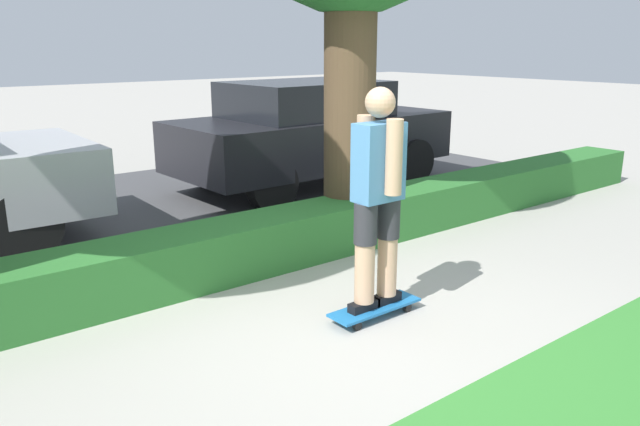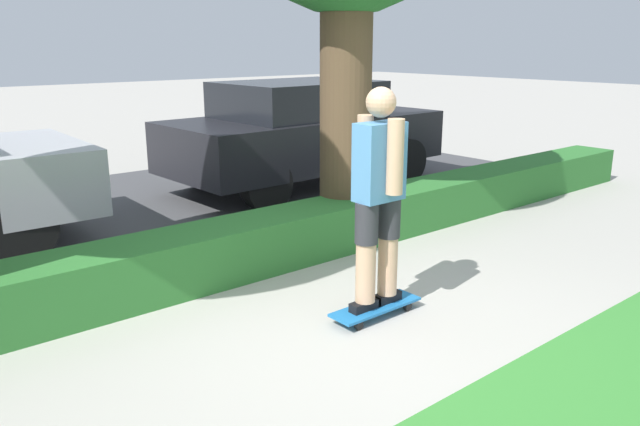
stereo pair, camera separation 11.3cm
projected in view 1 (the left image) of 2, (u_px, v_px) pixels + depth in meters
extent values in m
plane|color=#ADA89E|center=(359.00, 331.00, 4.63)|extent=(60.00, 60.00, 0.00)
cube|color=#474749|center=(135.00, 213.00, 7.80)|extent=(13.02, 5.00, 0.01)
cube|color=#2D702D|center=(244.00, 246.00, 5.77)|extent=(13.02, 0.60, 0.49)
cube|color=#1E6BAD|center=(375.00, 307.00, 4.85)|extent=(0.79, 0.24, 0.02)
cylinder|color=black|center=(407.00, 307.00, 4.95)|extent=(0.07, 0.04, 0.07)
cylinder|color=black|center=(391.00, 300.00, 5.09)|extent=(0.07, 0.04, 0.07)
cylinder|color=black|center=(357.00, 326.00, 4.63)|extent=(0.07, 0.04, 0.07)
cylinder|color=black|center=(341.00, 318.00, 4.77)|extent=(0.07, 0.04, 0.07)
cube|color=black|center=(364.00, 306.00, 4.77)|extent=(0.26, 0.09, 0.07)
cylinder|color=tan|center=(365.00, 253.00, 4.65)|extent=(0.15, 0.15, 0.78)
cylinder|color=#2D2D33|center=(366.00, 223.00, 4.59)|extent=(0.18, 0.18, 0.31)
cube|color=black|center=(386.00, 298.00, 4.91)|extent=(0.26, 0.09, 0.07)
cylinder|color=tan|center=(388.00, 247.00, 4.80)|extent=(0.15, 0.15, 0.78)
cylinder|color=#2D2D33|center=(389.00, 218.00, 4.73)|extent=(0.18, 0.18, 0.31)
cube|color=#4C84B7|center=(379.00, 162.00, 4.54)|extent=(0.37, 0.20, 0.58)
cylinder|color=tan|center=(394.00, 157.00, 4.41)|extent=(0.12, 0.12, 0.54)
cylinder|color=tan|center=(365.00, 152.00, 4.65)|extent=(0.12, 0.12, 0.54)
sphere|color=tan|center=(380.00, 102.00, 4.43)|extent=(0.22, 0.22, 0.22)
cylinder|color=brown|center=(350.00, 105.00, 6.47)|extent=(0.54, 0.54, 2.89)
cylinder|color=black|center=(23.00, 226.00, 5.99)|extent=(0.72, 0.24, 0.72)
cube|color=black|center=(312.00, 140.00, 9.15)|extent=(4.20, 1.95, 0.70)
cube|color=black|center=(305.00, 99.00, 8.92)|extent=(2.21, 1.66, 0.50)
cylinder|color=black|center=(414.00, 161.00, 9.38)|extent=(0.67, 0.22, 0.67)
cylinder|color=black|center=(342.00, 147.00, 10.64)|extent=(0.67, 0.22, 0.67)
cylinder|color=black|center=(272.00, 185.00, 7.85)|extent=(0.67, 0.22, 0.67)
cylinder|color=black|center=(208.00, 165.00, 9.10)|extent=(0.67, 0.22, 0.67)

